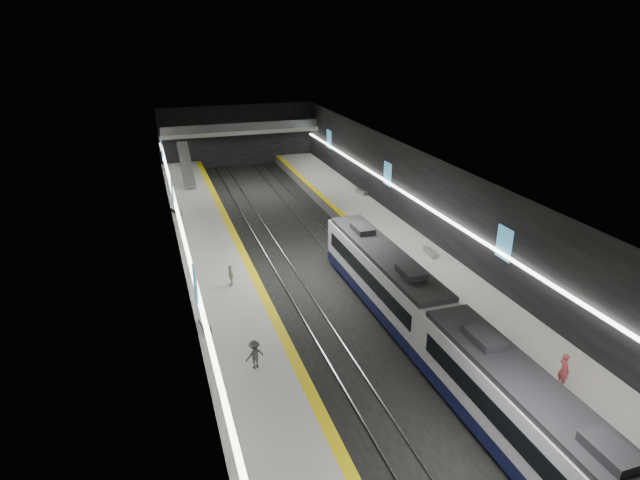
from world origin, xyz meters
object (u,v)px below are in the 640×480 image
object	(u,v)px
train	(441,333)
bench_right_near	(431,252)
bench_right_far	(361,192)
passenger_left_b	(255,355)
bench_left_near	(205,324)
passenger_left_a	(231,275)
escalator	(186,165)
passenger_right_a	(564,370)
bench_left_far	(177,211)

from	to	relation	value
train	bench_right_near	xyz separation A→B (m)	(6.08, 11.86, -0.99)
bench_right_near	bench_right_far	bearing A→B (deg)	88.82
passenger_left_b	bench_right_near	bearing A→B (deg)	-165.84
bench_left_near	bench_right_far	world-z (taller)	bench_right_far
passenger_left_a	passenger_left_b	world-z (taller)	passenger_left_b
bench_left_near	passenger_left_a	size ratio (longest dim) A/B	1.09
escalator	passenger_right_a	size ratio (longest dim) A/B	4.38
escalator	passenger_left_b	distance (m)	37.41
escalator	passenger_left_a	xyz separation A→B (m)	(0.40, -27.51, -1.14)
bench_left_far	bench_right_far	xyz separation A→B (m)	(19.00, 0.29, -0.00)
escalator	passenger_right_a	distance (m)	45.93
train	passenger_left_a	distance (m)	15.04
passenger_left_a	bench_left_near	bearing A→B (deg)	-28.66
train	escalator	xyz separation A→B (m)	(-10.00, 39.07, 0.70)
bench_right_near	passenger_left_b	world-z (taller)	passenger_left_b
passenger_right_a	train	bearing A→B (deg)	49.93
train	escalator	bearing A→B (deg)	104.36
train	passenger_right_a	bearing A→B (deg)	-46.51
bench_left_near	bench_left_far	size ratio (longest dim) A/B	0.97
train	bench_left_far	xyz separation A→B (m)	(-12.00, 28.04, -0.99)
train	passenger_left_a	size ratio (longest dim) A/B	19.73
bench_left_near	bench_right_far	size ratio (longest dim) A/B	0.99
escalator	bench_right_near	distance (m)	31.65
passenger_right_a	passenger_left_a	xyz separation A→B (m)	(-13.93, 16.12, -0.15)
train	passenger_right_a	size ratio (longest dim) A/B	16.44
bench_left_near	passenger_right_a	distance (m)	19.79
train	bench_left_far	size ratio (longest dim) A/B	17.59
bench_right_near	bench_right_far	xyz separation A→B (m)	(0.92, 16.47, -0.01)
bench_left_far	passenger_left_a	distance (m)	16.66
passenger_right_a	passenger_left_b	distance (m)	15.61
bench_left_far	passenger_left_a	size ratio (longest dim) A/B	1.12
passenger_left_a	bench_right_far	bearing A→B (deg)	132.46
passenger_left_a	passenger_left_b	distance (m)	9.89
bench_left_far	passenger_left_b	distance (m)	26.44
passenger_right_a	bench_left_near	bearing A→B (deg)	62.05
passenger_left_b	passenger_left_a	bearing A→B (deg)	-110.40
bench_right_near	passenger_left_a	size ratio (longest dim) A/B	1.13
passenger_left_a	passenger_left_b	xyz separation A→B (m)	(-0.38, -9.88, 0.05)
bench_right_far	passenger_left_b	size ratio (longest dim) A/B	1.04
bench_left_near	passenger_right_a	bearing A→B (deg)	-40.09
train	bench_left_far	distance (m)	30.51
escalator	passenger_right_a	bearing A→B (deg)	-71.82
escalator	bench_left_near	size ratio (longest dim) A/B	4.84
passenger_left_a	train	bearing A→B (deg)	36.89
bench_right_far	passenger_right_a	world-z (taller)	passenger_right_a
bench_left_near	bench_right_near	size ratio (longest dim) A/B	0.96
bench_right_near	passenger_left_a	world-z (taller)	passenger_left_a
passenger_right_a	passenger_left_a	size ratio (longest dim) A/B	1.20
train	passenger_left_b	size ratio (longest dim) A/B	18.57
passenger_right_a	passenger_left_a	bearing A→B (deg)	47.26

